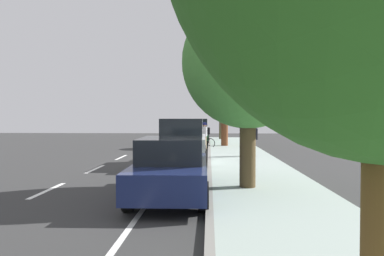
{
  "coord_description": "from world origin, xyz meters",
  "views": [
    {
      "loc": [
        1.6,
        -15.65,
        2.02
      ],
      "look_at": [
        0.46,
        8.39,
        1.34
      ],
      "focal_mm": 33.66,
      "sensor_mm": 36.0,
      "label": 1
    }
  ],
  "objects_px": {
    "street_tree_mid_block": "(248,63)",
    "street_tree_corner": "(221,95)",
    "parked_suv_silver_second": "(183,141)",
    "pedestrian_on_phone": "(252,137)",
    "parked_sedan_dark_blue_nearest": "(171,168)",
    "parked_pickup_green_mid": "(196,132)",
    "bicycle_at_curb": "(202,143)",
    "cyclist_with_backpack": "(205,133)",
    "street_tree_far_end": "(225,100)"
  },
  "relations": [
    {
      "from": "parked_suv_silver_second",
      "to": "street_tree_far_end",
      "type": "height_order",
      "value": "street_tree_far_end"
    },
    {
      "from": "parked_pickup_green_mid",
      "to": "street_tree_far_end",
      "type": "height_order",
      "value": "street_tree_far_end"
    },
    {
      "from": "parked_pickup_green_mid",
      "to": "bicycle_at_curb",
      "type": "relative_size",
      "value": 3.1
    },
    {
      "from": "parked_sedan_dark_blue_nearest",
      "to": "pedestrian_on_phone",
      "type": "height_order",
      "value": "pedestrian_on_phone"
    },
    {
      "from": "bicycle_at_curb",
      "to": "cyclist_with_backpack",
      "type": "height_order",
      "value": "cyclist_with_backpack"
    },
    {
      "from": "parked_suv_silver_second",
      "to": "pedestrian_on_phone",
      "type": "xyz_separation_m",
      "value": [
        3.25,
        2.62,
        0.04
      ]
    },
    {
      "from": "bicycle_at_curb",
      "to": "street_tree_mid_block",
      "type": "xyz_separation_m",
      "value": [
        1.51,
        -13.6,
        3.15
      ]
    },
    {
      "from": "bicycle_at_curb",
      "to": "pedestrian_on_phone",
      "type": "bearing_deg",
      "value": -65.0
    },
    {
      "from": "street_tree_corner",
      "to": "pedestrian_on_phone",
      "type": "xyz_separation_m",
      "value": [
        1.07,
        -14.51,
        -3.0
      ]
    },
    {
      "from": "street_tree_far_end",
      "to": "parked_sedan_dark_blue_nearest",
      "type": "bearing_deg",
      "value": -97.33
    },
    {
      "from": "parked_pickup_green_mid",
      "to": "cyclist_with_backpack",
      "type": "xyz_separation_m",
      "value": [
        0.78,
        -5.7,
        0.18
      ]
    },
    {
      "from": "parked_sedan_dark_blue_nearest",
      "to": "parked_pickup_green_mid",
      "type": "xyz_separation_m",
      "value": [
        -0.06,
        19.75,
        0.15
      ]
    },
    {
      "from": "bicycle_at_curb",
      "to": "street_tree_far_end",
      "type": "bearing_deg",
      "value": 37.16
    },
    {
      "from": "parked_sedan_dark_blue_nearest",
      "to": "street_tree_mid_block",
      "type": "height_order",
      "value": "street_tree_mid_block"
    },
    {
      "from": "parked_sedan_dark_blue_nearest",
      "to": "street_tree_far_end",
      "type": "distance_m",
      "value": 15.97
    },
    {
      "from": "parked_sedan_dark_blue_nearest",
      "to": "parked_suv_silver_second",
      "type": "bearing_deg",
      "value": 91.45
    },
    {
      "from": "bicycle_at_curb",
      "to": "street_tree_corner",
      "type": "relative_size",
      "value": 0.33
    },
    {
      "from": "parked_pickup_green_mid",
      "to": "street_tree_mid_block",
      "type": "distance_m",
      "value": 19.15
    },
    {
      "from": "parked_sedan_dark_blue_nearest",
      "to": "bicycle_at_curb",
      "type": "relative_size",
      "value": 2.59
    },
    {
      "from": "cyclist_with_backpack",
      "to": "street_tree_mid_block",
      "type": "relative_size",
      "value": 0.34
    },
    {
      "from": "parked_sedan_dark_blue_nearest",
      "to": "street_tree_far_end",
      "type": "xyz_separation_m",
      "value": [
        2.01,
        15.64,
        2.52
      ]
    },
    {
      "from": "parked_suv_silver_second",
      "to": "pedestrian_on_phone",
      "type": "distance_m",
      "value": 4.17
    },
    {
      "from": "parked_pickup_green_mid",
      "to": "street_tree_far_end",
      "type": "xyz_separation_m",
      "value": [
        2.07,
        -4.11,
        2.37
      ]
    },
    {
      "from": "street_tree_mid_block",
      "to": "street_tree_corner",
      "type": "height_order",
      "value": "street_tree_mid_block"
    },
    {
      "from": "parked_suv_silver_second",
      "to": "pedestrian_on_phone",
      "type": "bearing_deg",
      "value": 38.94
    },
    {
      "from": "cyclist_with_backpack",
      "to": "street_tree_far_end",
      "type": "relative_size",
      "value": 0.38
    },
    {
      "from": "pedestrian_on_phone",
      "to": "cyclist_with_backpack",
      "type": "bearing_deg",
      "value": 114.86
    },
    {
      "from": "parked_sedan_dark_blue_nearest",
      "to": "parked_pickup_green_mid",
      "type": "distance_m",
      "value": 19.75
    },
    {
      "from": "street_tree_mid_block",
      "to": "street_tree_corner",
      "type": "distance_m",
      "value": 22.57
    },
    {
      "from": "street_tree_far_end",
      "to": "street_tree_corner",
      "type": "distance_m",
      "value": 7.86
    },
    {
      "from": "cyclist_with_backpack",
      "to": "pedestrian_on_phone",
      "type": "bearing_deg",
      "value": -65.14
    },
    {
      "from": "street_tree_far_end",
      "to": "bicycle_at_curb",
      "type": "bearing_deg",
      "value": -142.84
    },
    {
      "from": "cyclist_with_backpack",
      "to": "street_tree_mid_block",
      "type": "bearing_deg",
      "value": -84.41
    },
    {
      "from": "parked_sedan_dark_blue_nearest",
      "to": "parked_pickup_green_mid",
      "type": "relative_size",
      "value": 0.83
    },
    {
      "from": "parked_pickup_green_mid",
      "to": "street_tree_corner",
      "type": "relative_size",
      "value": 1.02
    },
    {
      "from": "parked_suv_silver_second",
      "to": "bicycle_at_curb",
      "type": "distance_m",
      "value": 8.22
    },
    {
      "from": "parked_suv_silver_second",
      "to": "street_tree_far_end",
      "type": "xyz_separation_m",
      "value": [
        2.17,
        9.31,
        2.24
      ]
    },
    {
      "from": "pedestrian_on_phone",
      "to": "parked_suv_silver_second",
      "type": "bearing_deg",
      "value": -141.06
    },
    {
      "from": "parked_pickup_green_mid",
      "to": "street_tree_corner",
      "type": "xyz_separation_m",
      "value": [
        2.07,
        3.71,
        3.16
      ]
    },
    {
      "from": "parked_sedan_dark_blue_nearest",
      "to": "pedestrian_on_phone",
      "type": "xyz_separation_m",
      "value": [
        3.09,
        8.95,
        0.31
      ]
    },
    {
      "from": "parked_pickup_green_mid",
      "to": "cyclist_with_backpack",
      "type": "height_order",
      "value": "parked_pickup_green_mid"
    },
    {
      "from": "cyclist_with_backpack",
      "to": "pedestrian_on_phone",
      "type": "height_order",
      "value": "pedestrian_on_phone"
    },
    {
      "from": "parked_sedan_dark_blue_nearest",
      "to": "parked_suv_silver_second",
      "type": "relative_size",
      "value": 0.94
    },
    {
      "from": "street_tree_far_end",
      "to": "street_tree_corner",
      "type": "bearing_deg",
      "value": 90.0
    },
    {
      "from": "street_tree_mid_block",
      "to": "street_tree_far_end",
      "type": "bearing_deg",
      "value": 90.0
    },
    {
      "from": "parked_sedan_dark_blue_nearest",
      "to": "pedestrian_on_phone",
      "type": "distance_m",
      "value": 9.47
    },
    {
      "from": "cyclist_with_backpack",
      "to": "bicycle_at_curb",
      "type": "bearing_deg",
      "value": 116.62
    },
    {
      "from": "street_tree_mid_block",
      "to": "street_tree_corner",
      "type": "xyz_separation_m",
      "value": [
        0.0,
        22.56,
        0.54
      ]
    },
    {
      "from": "pedestrian_on_phone",
      "to": "parked_sedan_dark_blue_nearest",
      "type": "bearing_deg",
      "value": -109.03
    },
    {
      "from": "cyclist_with_backpack",
      "to": "street_tree_mid_block",
      "type": "xyz_separation_m",
      "value": [
        1.29,
        -13.15,
        2.44
      ]
    }
  ]
}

